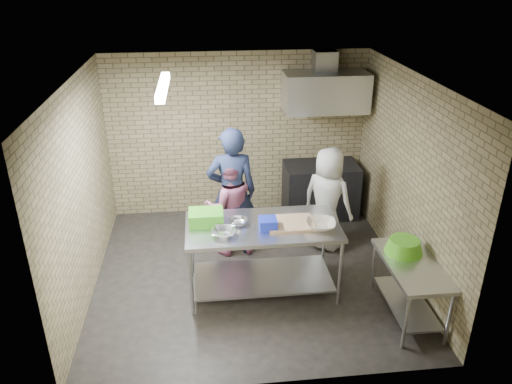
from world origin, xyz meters
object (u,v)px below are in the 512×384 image
at_px(green_crate, 206,217).
at_px(green_basin, 404,246).
at_px(bottle_green, 350,94).
at_px(prep_table, 263,258).
at_px(woman_pink, 230,206).
at_px(woman_white, 327,199).
at_px(stove, 320,190).
at_px(blue_tub, 268,224).
at_px(bottle_red, 325,93).
at_px(man_navy, 232,193).
at_px(side_counter, 409,289).

bearing_deg(green_crate, green_basin, -14.21).
bearing_deg(green_basin, bottle_green, 89.58).
xyz_separation_m(prep_table, woman_pink, (-0.36, 0.99, 0.27)).
bearing_deg(woman_white, green_basin, 151.49).
relative_size(green_crate, woman_white, 0.27).
distance_m(stove, woman_pink, 1.92).
xyz_separation_m(prep_table, woman_white, (1.07, 0.99, 0.30)).
bearing_deg(bottle_green, woman_pink, -148.03).
bearing_deg(stove, green_basin, -80.24).
height_order(stove, green_basin, green_basin).
xyz_separation_m(stove, blue_tub, (-1.18, -2.12, 0.58)).
bearing_deg(prep_table, bottle_red, 60.54).
xyz_separation_m(man_navy, woman_pink, (-0.04, 0.02, -0.22)).
bearing_deg(woman_pink, green_crate, 63.23).
distance_m(stove, blue_tub, 2.50).
height_order(prep_table, woman_white, woman_white).
bearing_deg(prep_table, man_navy, 108.32).
distance_m(side_counter, woman_pink, 2.69).
bearing_deg(blue_tub, bottle_red, 62.53).
distance_m(stove, woman_white, 1.10).
xyz_separation_m(prep_table, bottle_green, (1.68, 2.26, 1.53)).
relative_size(prep_table, man_navy, 0.99).
distance_m(prep_table, stove, 2.37).
bearing_deg(side_counter, green_basin, 94.57).
relative_size(prep_table, woman_pink, 1.28).
bearing_deg(green_basin, woman_white, 111.77).
xyz_separation_m(bottle_green, woman_white, (-0.60, -1.28, -1.23)).
bearing_deg(bottle_green, green_basin, -90.42).
bearing_deg(prep_table, stove, 58.73).
distance_m(stove, green_basin, 2.57).
xyz_separation_m(bottle_red, woman_pink, (-1.64, -1.27, -1.28)).
distance_m(green_basin, man_navy, 2.46).
xyz_separation_m(side_counter, bottle_red, (-0.40, 2.99, 1.65)).
bearing_deg(prep_table, woman_pink, 109.87).
relative_size(bottle_red, woman_pink, 0.12).
xyz_separation_m(side_counter, stove, (-0.45, 2.75, 0.08)).
distance_m(side_counter, bottle_red, 3.44).
distance_m(stove, bottle_green, 1.65).
distance_m(stove, green_crate, 2.77).
relative_size(bottle_green, woman_pink, 0.10).
height_order(green_basin, woman_pink, woman_pink).
height_order(stove, bottle_green, bottle_green).
xyz_separation_m(prep_table, green_crate, (-0.70, 0.12, 0.57)).
bearing_deg(green_basin, green_crate, 165.79).
xyz_separation_m(green_crate, green_basin, (2.36, -0.60, -0.21)).
distance_m(bottle_red, man_navy, 2.31).
height_order(green_basin, woman_white, woman_white).
distance_m(green_crate, woman_white, 1.99).
xyz_separation_m(green_basin, bottle_green, (0.02, 2.74, 1.18)).
relative_size(prep_table, green_crate, 4.50).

